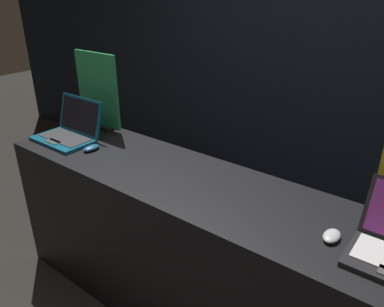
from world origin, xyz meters
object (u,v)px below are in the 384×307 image
at_px(laptop_front, 70,130).
at_px(mouse_back, 332,236).
at_px(promo_stand_front, 98,93).
at_px(mouse_front, 91,148).

distance_m(laptop_front, mouse_back, 1.67).
xyz_separation_m(promo_stand_front, mouse_back, (1.66, -0.26, -0.23)).
bearing_deg(laptop_front, mouse_front, -8.12).
height_order(mouse_front, promo_stand_front, promo_stand_front).
bearing_deg(laptop_front, promo_stand_front, 90.00).
bearing_deg(laptop_front, mouse_back, -0.35).
bearing_deg(mouse_back, promo_stand_front, 171.10).
bearing_deg(mouse_back, laptop_front, 179.65).
distance_m(mouse_front, mouse_back, 1.42).
distance_m(laptop_front, mouse_front, 0.26).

